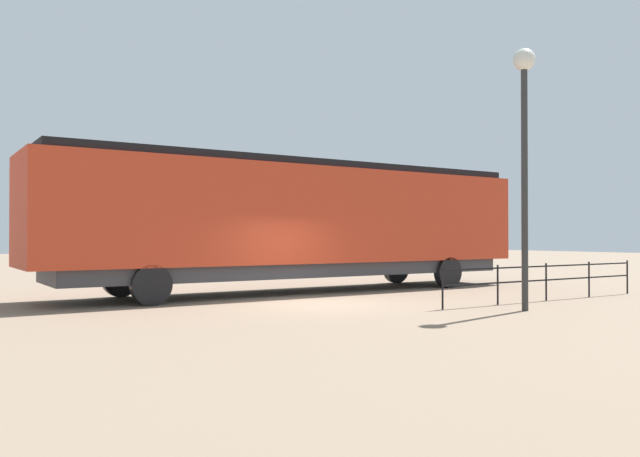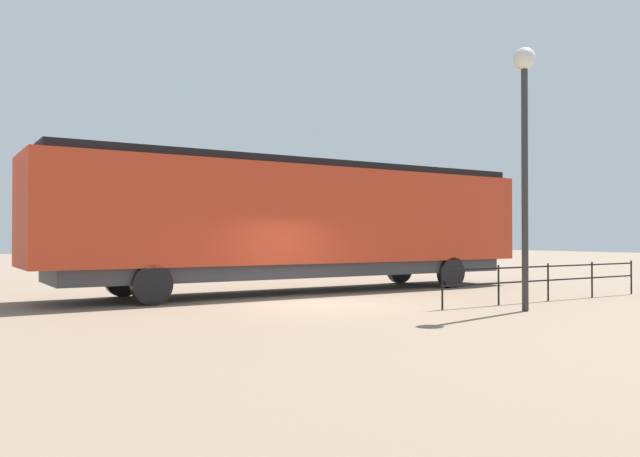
{
  "view_description": "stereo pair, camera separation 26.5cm",
  "coord_description": "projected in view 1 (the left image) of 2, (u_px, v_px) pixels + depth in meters",
  "views": [
    {
      "loc": [
        14.57,
        -9.42,
        1.84
      ],
      "look_at": [
        0.32,
        -0.13,
        2.06
      ],
      "focal_mm": 35.68,
      "sensor_mm": 36.0,
      "label": 1
    },
    {
      "loc": [
        14.71,
        -9.19,
        1.84
      ],
      "look_at": [
        0.32,
        -0.13,
        2.06
      ],
      "focal_mm": 35.68,
      "sensor_mm": 36.0,
      "label": 2
    }
  ],
  "objects": [
    {
      "name": "locomotive",
      "position": [
        314.0,
        220.0,
        21.5
      ],
      "size": [
        3.2,
        17.03,
        4.31
      ],
      "color": "red",
      "rests_on": "ground_plane"
    },
    {
      "name": "lamp_post",
      "position": [
        524.0,
        122.0,
        15.81
      ],
      "size": [
        0.55,
        0.55,
        6.53
      ],
      "color": "#2D2D2D",
      "rests_on": "ground_plane"
    },
    {
      "name": "platform_fence",
      "position": [
        546.0,
        276.0,
        18.26
      ],
      "size": [
        0.05,
        8.19,
        1.08
      ],
      "color": "black",
      "rests_on": "ground_plane"
    },
    {
      "name": "ground_plane",
      "position": [
        318.0,
        304.0,
        17.32
      ],
      "size": [
        120.0,
        120.0,
        0.0
      ],
      "primitive_type": "plane",
      "color": "#84705B"
    }
  ]
}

